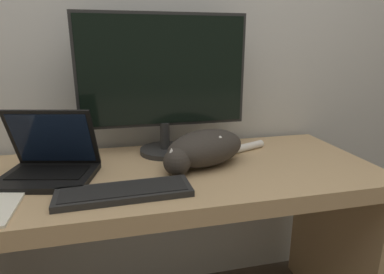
{
  "coord_description": "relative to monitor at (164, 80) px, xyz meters",
  "views": [
    {
      "loc": [
        -0.15,
        -0.78,
        1.22
      ],
      "look_at": [
        0.1,
        0.28,
        0.91
      ],
      "focal_mm": 30.0,
      "sensor_mm": 36.0,
      "label": 1
    }
  ],
  "objects": [
    {
      "name": "wall_back",
      "position": [
        -0.04,
        0.18,
        0.22
      ],
      "size": [
        6.4,
        0.06,
        2.6
      ],
      "color": "silver",
      "rests_on": "ground_plane"
    },
    {
      "name": "desk",
      "position": [
        -0.04,
        -0.19,
        -0.46
      ],
      "size": [
        1.6,
        0.62,
        0.78
      ],
      "color": "tan",
      "rests_on": "ground_plane"
    },
    {
      "name": "monitor",
      "position": [
        0.0,
        0.0,
        0.0
      ],
      "size": [
        0.68,
        0.21,
        0.56
      ],
      "color": "#282828",
      "rests_on": "desk"
    },
    {
      "name": "laptop",
      "position": [
        -0.43,
        -0.17,
        -0.26
      ],
      "size": [
        0.35,
        0.3,
        0.24
      ],
      "rotation": [
        0.0,
        0.0,
        -0.23
      ],
      "color": "black",
      "rests_on": "desk"
    },
    {
      "name": "external_keyboard",
      "position": [
        -0.18,
        -0.37,
        -0.29
      ],
      "size": [
        0.41,
        0.14,
        0.02
      ],
      "rotation": [
        0.0,
        0.0,
        0.03
      ],
      "color": "black",
      "rests_on": "desk"
    },
    {
      "name": "cat",
      "position": [
        0.12,
        -0.18,
        -0.24
      ],
      "size": [
        0.49,
        0.32,
        0.13
      ],
      "rotation": [
        0.0,
        0.0,
        0.38
      ],
      "color": "#332D28",
      "rests_on": "desk"
    }
  ]
}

